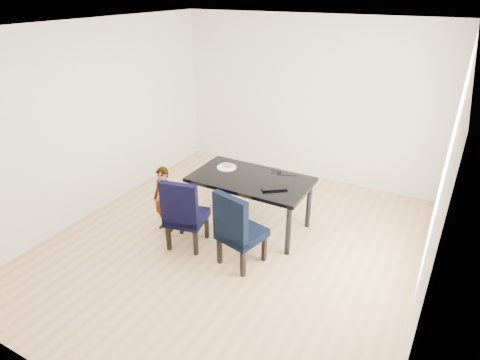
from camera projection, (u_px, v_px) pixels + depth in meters
The scene contains 14 objects.
floor at pixel (233, 244), 5.32m from camera, with size 4.50×5.00×0.01m, color tan.
ceiling at pixel (231, 26), 4.13m from camera, with size 4.50×5.00×0.01m, color white.
wall_back at pixel (306, 100), 6.70m from camera, with size 4.50×0.01×2.70m, color white.
wall_front at pixel (51, 267), 2.75m from camera, with size 4.50×0.01×2.70m, color white.
wall_left at pixel (94, 120), 5.70m from camera, with size 0.01×5.00×2.70m, color white.
wall_right at pixel (441, 191), 3.75m from camera, with size 0.01×5.00×2.70m, color white.
dining_table at pixel (250, 202), 5.55m from camera, with size 1.60×0.90×0.75m, color black.
chair_left at pixel (187, 211), 5.10m from camera, with size 0.47×0.49×0.98m, color black.
chair_right at pixel (242, 227), 4.76m from camera, with size 0.48×0.50×0.99m, color black.
child at pixel (164, 200), 5.42m from camera, with size 0.34×0.23×0.94m, color #F73714.
plate at pixel (227, 167), 5.68m from camera, with size 0.27×0.27×0.02m, color white.
sandwich at pixel (227, 165), 5.67m from camera, with size 0.16×0.07×0.06m, color #BF7D44.
laptop at pixel (274, 186), 5.13m from camera, with size 0.33×0.21×0.03m, color black.
cable_tangle at pixel (276, 173), 5.51m from camera, with size 0.13×0.13×0.01m, color black.
Camera 1 is at (2.20, -3.82, 3.10)m, focal length 30.00 mm.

